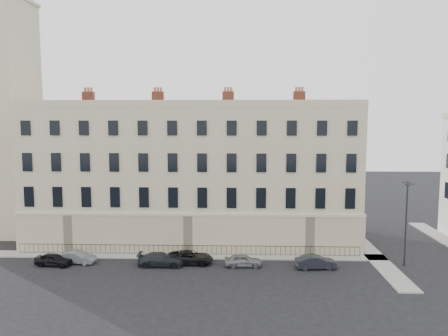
{
  "coord_description": "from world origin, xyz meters",
  "views": [
    {
      "loc": [
        -0.84,
        -37.93,
        13.82
      ],
      "look_at": [
        -2.41,
        10.0,
        8.51
      ],
      "focal_mm": 35.0,
      "sensor_mm": 36.0,
      "label": 1
    }
  ],
  "objects": [
    {
      "name": "pavement_terrace",
      "position": [
        -10.0,
        5.0,
        0.06
      ],
      "size": [
        48.0,
        2.0,
        0.12
      ],
      "primitive_type": "cube",
      "color": "gray",
      "rests_on": "ground"
    },
    {
      "name": "railings",
      "position": [
        -6.0,
        5.4,
        0.55
      ],
      "size": [
        35.0,
        0.04,
        0.96
      ],
      "color": "black",
      "rests_on": "ground"
    },
    {
      "name": "pavement_east_return",
      "position": [
        13.0,
        8.0,
        0.06
      ],
      "size": [
        2.0,
        24.0,
        0.12
      ],
      "primitive_type": "cube",
      "color": "gray",
      "rests_on": "ground"
    },
    {
      "name": "car_c",
      "position": [
        -8.13,
        2.0,
        0.63
      ],
      "size": [
        4.37,
        1.79,
        1.27
      ],
      "primitive_type": "imported",
      "rotation": [
        0.0,
        0.0,
        1.57
      ],
      "color": "black",
      "rests_on": "ground"
    },
    {
      "name": "streetlamp",
      "position": [
        14.96,
        2.77,
        4.51
      ],
      "size": [
        0.78,
        1.68,
        8.14
      ],
      "rotation": [
        0.0,
        0.0,
        0.38
      ],
      "color": "#28292D",
      "rests_on": "ground"
    },
    {
      "name": "car_e",
      "position": [
        -0.34,
        2.1,
        0.6
      ],
      "size": [
        3.58,
        1.56,
        1.2
      ],
      "primitive_type": "imported",
      "rotation": [
        0.0,
        0.0,
        1.61
      ],
      "color": "slate",
      "rests_on": "ground"
    },
    {
      "name": "terrace",
      "position": [
        -5.97,
        11.97,
        7.5
      ],
      "size": [
        36.22,
        12.22,
        17.0
      ],
      "color": "beige",
      "rests_on": "ground"
    },
    {
      "name": "car_a",
      "position": [
        -18.36,
        1.74,
        0.6
      ],
      "size": [
        3.66,
        1.84,
        1.2
      ],
      "primitive_type": "imported",
      "rotation": [
        0.0,
        0.0,
        1.44
      ],
      "color": "black",
      "rests_on": "ground"
    },
    {
      "name": "car_b",
      "position": [
        -16.38,
        2.54,
        0.59
      ],
      "size": [
        3.72,
        1.73,
        1.18
      ],
      "primitive_type": "imported",
      "rotation": [
        0.0,
        0.0,
        1.43
      ],
      "color": "slate",
      "rests_on": "ground"
    },
    {
      "name": "car_d",
      "position": [
        -5.47,
        2.78,
        0.62
      ],
      "size": [
        4.54,
        2.17,
        1.25
      ],
      "primitive_type": "imported",
      "rotation": [
        0.0,
        0.0,
        1.55
      ],
      "color": "black",
      "rests_on": "ground"
    },
    {
      "name": "car_f",
      "position": [
        6.45,
        1.74,
        0.63
      ],
      "size": [
        3.92,
        1.62,
        1.26
      ],
      "primitive_type": "imported",
      "rotation": [
        0.0,
        0.0,
        1.65
      ],
      "color": "#20222B",
      "rests_on": "ground"
    },
    {
      "name": "ground",
      "position": [
        0.0,
        0.0,
        0.0
      ],
      "size": [
        160.0,
        160.0,
        0.0
      ],
      "primitive_type": "plane",
      "color": "black",
      "rests_on": "ground"
    }
  ]
}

